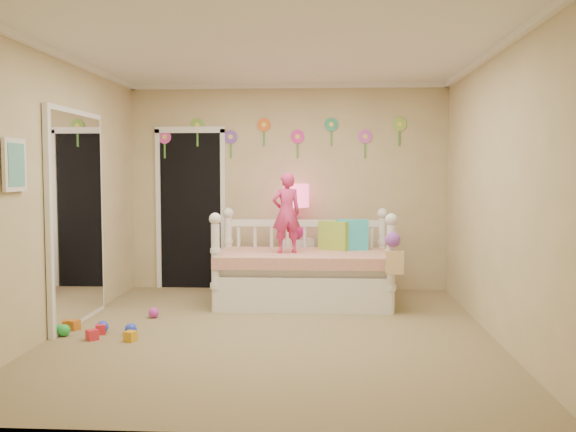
# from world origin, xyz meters

# --- Properties ---
(floor) EXTENTS (4.00, 4.50, 0.01)m
(floor) POSITION_xyz_m (0.00, 0.00, 0.00)
(floor) COLOR #7F684C
(floor) RESTS_ON ground
(ceiling) EXTENTS (4.00, 4.50, 0.01)m
(ceiling) POSITION_xyz_m (0.00, 0.00, 2.60)
(ceiling) COLOR white
(ceiling) RESTS_ON floor
(back_wall) EXTENTS (4.00, 0.01, 2.60)m
(back_wall) POSITION_xyz_m (0.00, 2.25, 1.30)
(back_wall) COLOR tan
(back_wall) RESTS_ON floor
(left_wall) EXTENTS (0.01, 4.50, 2.60)m
(left_wall) POSITION_xyz_m (-2.00, 0.00, 1.30)
(left_wall) COLOR tan
(left_wall) RESTS_ON floor
(right_wall) EXTENTS (0.01, 4.50, 2.60)m
(right_wall) POSITION_xyz_m (2.00, 0.00, 1.30)
(right_wall) COLOR tan
(right_wall) RESTS_ON floor
(crown_molding) EXTENTS (4.00, 4.50, 0.06)m
(crown_molding) POSITION_xyz_m (0.00, 0.00, 2.57)
(crown_molding) COLOR white
(crown_molding) RESTS_ON ceiling
(daybed) EXTENTS (1.97, 1.07, 1.06)m
(daybed) POSITION_xyz_m (0.24, 1.32, 0.53)
(daybed) COLOR white
(daybed) RESTS_ON floor
(pillow_turquoise) EXTENTS (0.37, 0.18, 0.35)m
(pillow_turquoise) POSITION_xyz_m (0.79, 1.54, 0.77)
(pillow_turquoise) COLOR #27ABC6
(pillow_turquoise) RESTS_ON daybed
(pillow_lime) EXTENTS (0.37, 0.28, 0.33)m
(pillow_lime) POSITION_xyz_m (0.58, 1.54, 0.76)
(pillow_lime) COLOR #94C03A
(pillow_lime) RESTS_ON daybed
(child) EXTENTS (0.38, 0.31, 0.89)m
(child) POSITION_xyz_m (0.04, 1.23, 1.04)
(child) COLOR #D63070
(child) RESTS_ON daybed
(nightstand) EXTENTS (0.45, 0.37, 0.67)m
(nightstand) POSITION_xyz_m (0.12, 2.04, 0.33)
(nightstand) COLOR white
(nightstand) RESTS_ON floor
(table_lamp) EXTENTS (0.31, 0.31, 0.68)m
(table_lamp) POSITION_xyz_m (0.12, 2.04, 1.12)
(table_lamp) COLOR #F1209D
(table_lamp) RESTS_ON nightstand
(closet_doorway) EXTENTS (0.90, 0.04, 2.07)m
(closet_doorway) POSITION_xyz_m (-1.25, 2.23, 1.03)
(closet_doorway) COLOR black
(closet_doorway) RESTS_ON back_wall
(flower_decals) EXTENTS (3.40, 0.02, 0.50)m
(flower_decals) POSITION_xyz_m (-0.09, 2.24, 1.94)
(flower_decals) COLOR #B2668C
(flower_decals) RESTS_ON back_wall
(mirror_closet) EXTENTS (0.07, 1.30, 2.10)m
(mirror_closet) POSITION_xyz_m (-1.96, 0.30, 1.05)
(mirror_closet) COLOR white
(mirror_closet) RESTS_ON left_wall
(wall_picture) EXTENTS (0.05, 0.34, 0.42)m
(wall_picture) POSITION_xyz_m (-1.97, -0.90, 1.55)
(wall_picture) COLOR white
(wall_picture) RESTS_ON left_wall
(hanging_bag) EXTENTS (0.20, 0.16, 0.36)m
(hanging_bag) POSITION_xyz_m (1.17, 0.74, 0.65)
(hanging_bag) COLOR beige
(hanging_bag) RESTS_ON daybed
(toy_scatter) EXTENTS (0.90, 1.36, 0.11)m
(toy_scatter) POSITION_xyz_m (-1.63, 0.23, 0.06)
(toy_scatter) COLOR #996666
(toy_scatter) RESTS_ON floor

